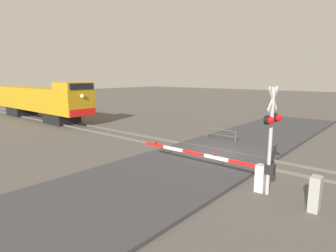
{
  "coord_description": "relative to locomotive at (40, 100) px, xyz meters",
  "views": [
    {
      "loc": [
        -14.23,
        -8.23,
        4.62
      ],
      "look_at": [
        -1.1,
        2.84,
        1.56
      ],
      "focal_mm": 30.0,
      "sensor_mm": 36.0,
      "label": 1
    }
  ],
  "objects": [
    {
      "name": "rail_track_right",
      "position": [
        0.72,
        -21.85,
        -1.99
      ],
      "size": [
        0.08,
        80.0,
        0.15
      ],
      "primitive_type": "cube",
      "color": "#59544C",
      "rests_on": "ground_plane"
    },
    {
      "name": "crossing_gate",
      "position": [
        -3.6,
        -24.94,
        -1.28
      ],
      "size": [
        0.36,
        6.93,
        1.23
      ],
      "color": "silver",
      "rests_on": "ground_plane"
    },
    {
      "name": "road_surface",
      "position": [
        0.0,
        -21.85,
        -1.99
      ],
      "size": [
        36.0,
        6.39,
        0.15
      ],
      "primitive_type": "cube",
      "color": "#38383A",
      "rests_on": "ground_plane"
    },
    {
      "name": "guard_railing",
      "position": [
        2.94,
        -20.47,
        -1.45
      ],
      "size": [
        0.08,
        2.38,
        0.95
      ],
      "color": "#4C4742",
      "rests_on": "ground_plane"
    },
    {
      "name": "locomotive",
      "position": [
        0.0,
        0.0,
        0.0
      ],
      "size": [
        2.77,
        16.86,
        4.06
      ],
      "color": "black",
      "rests_on": "ground_plane"
    },
    {
      "name": "crossing_signal",
      "position": [
        -3.67,
        -26.34,
        0.59
      ],
      "size": [
        1.18,
        0.33,
        4.25
      ],
      "color": "#ADADB2",
      "rests_on": "ground_plane"
    },
    {
      "name": "rail_track_left",
      "position": [
        -0.72,
        -21.85,
        -1.99
      ],
      "size": [
        0.08,
        80.0,
        0.15
      ],
      "primitive_type": "cube",
      "color": "#59544C",
      "rests_on": "ground_plane"
    },
    {
      "name": "utility_cabinet",
      "position": [
        -4.03,
        -28.1,
        -1.44
      ],
      "size": [
        0.47,
        0.34,
        1.26
      ],
      "primitive_type": "cube",
      "color": "#999993",
      "rests_on": "ground_plane"
    },
    {
      "name": "ground_plane",
      "position": [
        0.0,
        -21.85,
        -2.07
      ],
      "size": [
        160.0,
        160.0,
        0.0
      ],
      "primitive_type": "plane",
      "color": "#514C47"
    }
  ]
}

